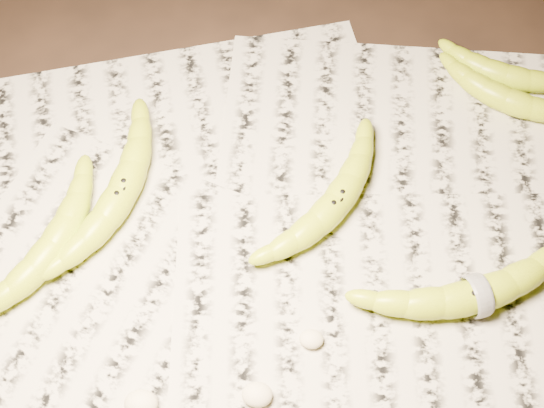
# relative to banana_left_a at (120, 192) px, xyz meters

# --- Properties ---
(ground) EXTENTS (3.00, 3.00, 0.00)m
(ground) POSITION_rel_banana_left_a_xyz_m (0.20, -0.04, -0.03)
(ground) COLOR black
(ground) RESTS_ON ground
(newspaper_patch) EXTENTS (0.90, 0.70, 0.01)m
(newspaper_patch) POSITION_rel_banana_left_a_xyz_m (0.19, -0.06, -0.02)
(newspaper_patch) COLOR #BCB6A1
(newspaper_patch) RESTS_ON ground
(banana_left_a) EXTENTS (0.12, 0.23, 0.04)m
(banana_left_a) POSITION_rel_banana_left_a_xyz_m (0.00, 0.00, 0.00)
(banana_left_a) COLOR #C2E11C
(banana_left_a) RESTS_ON newspaper_patch
(banana_left_b) EXTENTS (0.13, 0.20, 0.04)m
(banana_left_b) POSITION_rel_banana_left_a_xyz_m (-0.06, -0.07, -0.00)
(banana_left_b) COLOR #C2E11C
(banana_left_b) RESTS_ON newspaper_patch
(banana_center) EXTENTS (0.16, 0.20, 0.04)m
(banana_center) POSITION_rel_banana_left_a_xyz_m (0.25, 0.01, -0.00)
(banana_center) COLOR #C2E11C
(banana_center) RESTS_ON newspaper_patch
(banana_taped) EXTENTS (0.24, 0.14, 0.04)m
(banana_taped) POSITION_rel_banana_left_a_xyz_m (0.41, -0.10, 0.00)
(banana_taped) COLOR #C2E11C
(banana_taped) RESTS_ON newspaper_patch
(banana_upper_a) EXTENTS (0.18, 0.12, 0.03)m
(banana_upper_a) POSITION_rel_banana_left_a_xyz_m (0.46, 0.17, -0.00)
(banana_upper_a) COLOR #C2E11C
(banana_upper_a) RESTS_ON newspaper_patch
(banana_upper_b) EXTENTS (0.17, 0.09, 0.03)m
(banana_upper_b) POSITION_rel_banana_left_a_xyz_m (0.46, 0.21, -0.00)
(banana_upper_b) COLOR #C2E11C
(banana_upper_b) RESTS_ON newspaper_patch
(measuring_tape) EXTENTS (0.02, 0.05, 0.05)m
(measuring_tape) POSITION_rel_banana_left_a_xyz_m (0.41, -0.10, 0.00)
(measuring_tape) COLOR white
(measuring_tape) RESTS_ON newspaper_patch
(flesh_chunk_a) EXTENTS (0.03, 0.03, 0.02)m
(flesh_chunk_a) POSITION_rel_banana_left_a_xyz_m (0.06, -0.24, -0.01)
(flesh_chunk_a) COLOR beige
(flesh_chunk_a) RESTS_ON newspaper_patch
(flesh_chunk_b) EXTENTS (0.03, 0.03, 0.02)m
(flesh_chunk_b) POSITION_rel_banana_left_a_xyz_m (0.18, -0.22, -0.01)
(flesh_chunk_b) COLOR beige
(flesh_chunk_b) RESTS_ON newspaper_patch
(flesh_chunk_c) EXTENTS (0.03, 0.02, 0.02)m
(flesh_chunk_c) POSITION_rel_banana_left_a_xyz_m (0.23, -0.16, -0.01)
(flesh_chunk_c) COLOR beige
(flesh_chunk_c) RESTS_ON newspaper_patch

